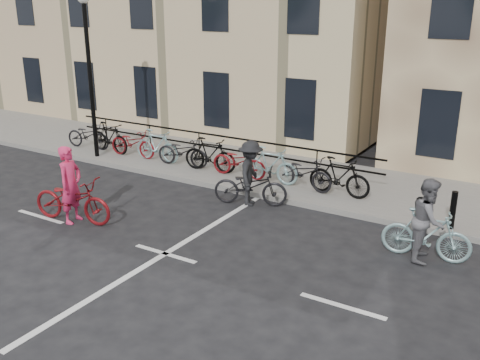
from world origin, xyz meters
The scene contains 9 objects.
ground centered at (0.00, 0.00, 0.00)m, with size 120.00×120.00×0.00m, color black.
sidewalk centered at (-4.00, 6.00, 0.07)m, with size 46.00×4.00×0.15m, color slate.
building_west centered at (-9.00, 13.00, 5.15)m, with size 20.00×10.00×10.00m, color #D0BF8C.
lamp_post centered at (-6.50, 4.40, 3.49)m, with size 0.36×0.36×5.28m.
bollard_east centered at (5.00, 4.25, 0.60)m, with size 0.14×0.14×0.90m, color black.
parked_bikes centered at (-2.82, 5.04, 0.65)m, with size 11.45×1.23×1.05m.
cyclist_pink centered at (-3.05, 0.25, 0.66)m, with size 2.24×1.13×1.90m.
cyclist_grey centered at (4.78, 2.67, 0.71)m, with size 1.87×0.93×1.76m.
cyclist_dark centered at (0.06, 3.51, 0.69)m, with size 2.07×1.30×1.74m.
Camera 1 is at (6.75, -8.01, 5.13)m, focal length 40.00 mm.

